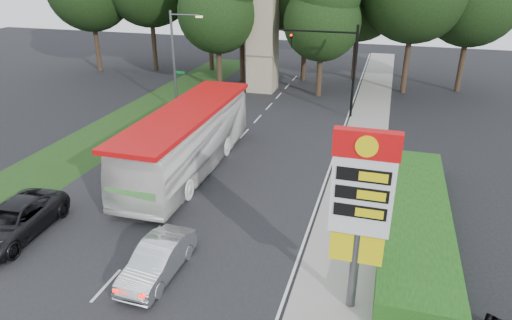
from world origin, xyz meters
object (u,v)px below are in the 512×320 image
(traffic_signal_mast, at_px, (338,58))
(suv_charcoal, at_px, (13,221))
(streetlight_signs, at_px, (176,57))
(transit_bus, at_px, (188,140))
(monument, at_px, (263,36))
(gas_station_pylon, at_px, (361,200))
(sedan_silver, at_px, (158,260))

(traffic_signal_mast, distance_m, suv_charcoal, 24.84)
(streetlight_signs, distance_m, suv_charcoal, 19.97)
(transit_bus, relative_size, suv_charcoal, 2.43)
(streetlight_signs, xyz_separation_m, monument, (4.99, 7.99, 0.67))
(gas_station_pylon, xyz_separation_m, suv_charcoal, (-15.15, 0.41, -3.68))
(gas_station_pylon, bearing_deg, traffic_signal_mast, 99.09)
(traffic_signal_mast, distance_m, streetlight_signs, 12.83)
(gas_station_pylon, bearing_deg, streetlight_signs, 128.96)
(traffic_signal_mast, distance_m, sedan_silver, 22.97)
(monument, height_order, transit_bus, monument)
(streetlight_signs, relative_size, transit_bus, 0.60)
(streetlight_signs, relative_size, sedan_silver, 1.87)
(gas_station_pylon, xyz_separation_m, streetlight_signs, (-16.19, 20.01, -0.01))
(monument, bearing_deg, streetlight_signs, -121.97)
(gas_station_pylon, relative_size, transit_bus, 0.51)
(gas_station_pylon, relative_size, suv_charcoal, 1.24)
(monument, xyz_separation_m, transit_bus, (0.71, -18.67, -3.24))
(monument, height_order, suv_charcoal, monument)
(transit_bus, height_order, sedan_silver, transit_bus)
(gas_station_pylon, relative_size, monument, 0.68)
(traffic_signal_mast, bearing_deg, monument, 142.00)
(transit_bus, bearing_deg, gas_station_pylon, -42.62)
(monument, bearing_deg, suv_charcoal, -98.16)
(traffic_signal_mast, bearing_deg, sedan_silver, -100.29)
(traffic_signal_mast, distance_m, monument, 9.76)
(transit_bus, distance_m, suv_charcoal, 10.13)
(monument, bearing_deg, traffic_signal_mast, -38.00)
(monument, distance_m, suv_charcoal, 28.22)
(streetlight_signs, distance_m, transit_bus, 12.37)
(monument, bearing_deg, gas_station_pylon, -68.20)
(streetlight_signs, xyz_separation_m, suv_charcoal, (1.03, -19.61, -3.67))
(sedan_silver, bearing_deg, transit_bus, 108.27)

